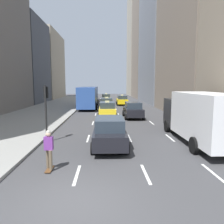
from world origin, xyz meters
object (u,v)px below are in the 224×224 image
sedan_silver_behind (133,110)px  traffic_light_pole (46,104)px  taxi_lead (107,104)px  sedan_black_near (109,132)px  taxi_third (107,110)px  skateboarder (49,148)px  city_bus (89,96)px  taxi_second (106,98)px  box_truck (199,116)px  taxi_fourth (122,100)px

sedan_silver_behind → traffic_light_pole: (-6.75, -9.82, 1.52)m
taxi_lead → traffic_light_pole: traffic_light_pole is taller
sedan_black_near → sedan_silver_behind: 11.37m
taxi_third → skateboarder: size_ratio=2.52×
skateboarder → city_bus: bearing=90.4°
taxi_second → sedan_black_near: size_ratio=0.89×
taxi_third → skateboarder: 15.29m
taxi_second → city_bus: (-2.81, -10.41, 0.91)m
box_truck → sedan_silver_behind: bearing=105.1°
city_bus → taxi_lead: bearing=-47.1°
city_bus → taxi_second: bearing=74.9°
taxi_lead → traffic_light_pole: size_ratio=1.22×
taxi_lead → taxi_fourth: same height
skateboarder → sedan_black_near: bearing=53.3°
taxi_fourth → sedan_black_near: (-2.80, -26.13, 0.01)m
sedan_silver_behind → skateboarder: 15.53m
sedan_silver_behind → box_truck: box_truck is taller
city_bus → sedan_silver_behind: bearing=-62.7°
taxi_second → city_bus: 10.82m
sedan_black_near → taxi_second: bearing=90.0°
taxi_lead → skateboarder: taxi_lead is taller
box_truck → skateboarder: 9.26m
taxi_second → sedan_black_near: taxi_second is taller
taxi_second → taxi_third: (0.00, -20.76, 0.00)m
taxi_second → box_truck: bearing=-80.0°
taxi_fourth → box_truck: (2.80, -25.48, 0.83)m
traffic_light_pole → taxi_fourth: bearing=74.9°
taxi_third → box_truck: 12.27m
city_bus → traffic_light_pole: bearing=-93.1°
sedan_silver_behind → traffic_light_pole: size_ratio=1.28×
taxi_lead → sedan_black_near: bearing=-90.0°
taxi_third → taxi_fourth: (2.80, 14.60, 0.00)m
taxi_third → taxi_second: bearing=90.0°
taxi_lead → traffic_light_pole: (-3.95, -17.66, 1.53)m
sedan_silver_behind → taxi_third: bearing=169.6°
taxi_lead → city_bus: bearing=132.9°
taxi_fourth → traffic_light_pole: 25.88m
taxi_fourth → sedan_black_near: bearing=-96.1°
traffic_light_pole → taxi_third: bearing=69.1°
taxi_lead → taxi_third: 7.32m
taxi_second → traffic_light_pole: (-3.95, -31.10, 1.53)m
taxi_fourth → sedan_silver_behind: bearing=-90.0°
taxi_lead → taxi_second: same height
skateboarder → taxi_fourth: bearing=79.6°
taxi_second → taxi_third: size_ratio=1.00×
box_truck → taxi_third: bearing=117.2°
sedan_black_near → sedan_silver_behind: size_ratio=1.07×
taxi_third → sedan_silver_behind: size_ratio=0.95×
taxi_third → city_bus: bearing=105.2°
taxi_lead → taxi_second: 13.44m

